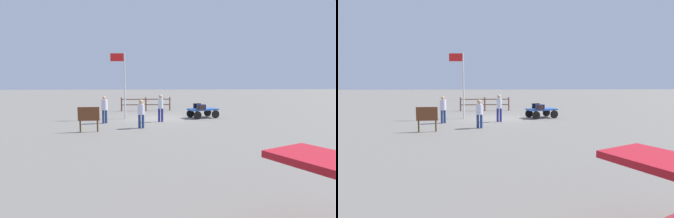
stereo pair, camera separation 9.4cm
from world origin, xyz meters
The scene contains 11 objects.
ground_plane centered at (0.00, 0.00, 0.00)m, with size 120.00×120.00×0.00m, color slate.
luggage_cart centered at (-3.14, -0.07, 0.47)m, with size 2.26×1.77×0.65m.
suitcase_maroon centered at (-2.81, -0.35, 0.82)m, with size 0.54×0.39×0.34m.
suitcase_tan centered at (-2.96, 0.39, 0.82)m, with size 0.62×0.49×0.33m.
suitcase_grey centered at (-2.90, 0.49, 0.81)m, with size 0.57×0.38×0.32m.
worker_lead centered at (-0.14, 1.58, 1.00)m, with size 0.38×0.38×1.73m.
worker_trailing centered at (1.00, 3.83, 0.94)m, with size 0.45×0.45×1.59m.
worker_supervisor centered at (3.31, 1.98, 0.99)m, with size 0.53×0.53×1.66m.
flagpole centered at (2.36, 0.01, 2.72)m, with size 0.99×0.11×4.53m.
signboard centered at (3.63, 4.77, 0.84)m, with size 1.08×0.13×1.28m.
wooden_fence centered at (0.94, -4.79, 0.68)m, with size 4.29×0.24×1.18m.
Camera 2 is at (0.31, 18.68, 2.62)m, focal length 29.02 mm.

